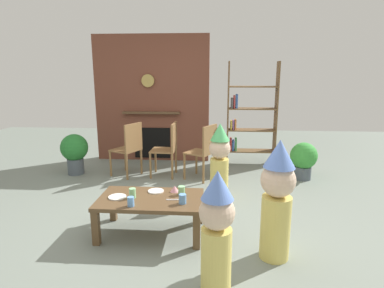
# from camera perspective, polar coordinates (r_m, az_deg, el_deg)

# --- Properties ---
(ground_plane) EXTENTS (12.00, 12.00, 0.00)m
(ground_plane) POSITION_cam_1_polar(r_m,az_deg,el_deg) (4.01, -2.61, -12.72)
(ground_plane) COLOR gray
(brick_fireplace_feature) EXTENTS (2.20, 0.28, 2.40)m
(brick_fireplace_feature) POSITION_cam_1_polar(r_m,az_deg,el_deg) (6.33, -7.06, 7.85)
(brick_fireplace_feature) COLOR brown
(brick_fireplace_feature) RESTS_ON ground_plane
(bookshelf) EXTENTS (0.90, 0.28, 1.90)m
(bookshelf) POSITION_cam_1_polar(r_m,az_deg,el_deg) (6.09, 9.86, 4.53)
(bookshelf) COLOR brown
(bookshelf) RESTS_ON ground_plane
(coffee_table) EXTENTS (1.11, 0.65, 0.41)m
(coffee_table) POSITION_cam_1_polar(r_m,az_deg,el_deg) (3.53, -7.32, -10.32)
(coffee_table) COLOR brown
(coffee_table) RESTS_ON ground_plane
(paper_cup_near_left) EXTENTS (0.08, 0.08, 0.09)m
(paper_cup_near_left) POSITION_cam_1_polar(r_m,az_deg,el_deg) (3.55, -1.86, -8.21)
(paper_cup_near_left) COLOR #8CD18C
(paper_cup_near_left) RESTS_ON coffee_table
(paper_cup_near_right) EXTENTS (0.07, 0.07, 0.11)m
(paper_cup_near_right) POSITION_cam_1_polar(r_m,az_deg,el_deg) (3.51, -10.50, -8.56)
(paper_cup_near_right) COLOR #8CD18C
(paper_cup_near_right) RESTS_ON coffee_table
(paper_cup_center) EXTENTS (0.07, 0.07, 0.10)m
(paper_cup_center) POSITION_cam_1_polar(r_m,az_deg,el_deg) (3.31, -10.79, -9.98)
(paper_cup_center) COLOR #669EE0
(paper_cup_center) RESTS_ON coffee_table
(paper_cup_far_left) EXTENTS (0.08, 0.08, 0.10)m
(paper_cup_far_left) POSITION_cam_1_polar(r_m,az_deg,el_deg) (3.32, -1.68, -9.69)
(paper_cup_far_left) COLOR #669EE0
(paper_cup_far_left) RESTS_ON coffee_table
(paper_plate_front) EXTENTS (0.18, 0.18, 0.01)m
(paper_plate_front) POSITION_cam_1_polar(r_m,az_deg,el_deg) (3.66, -6.41, -8.27)
(paper_plate_front) COLOR white
(paper_plate_front) RESTS_ON coffee_table
(paper_plate_rear) EXTENTS (0.19, 0.19, 0.01)m
(paper_plate_rear) POSITION_cam_1_polar(r_m,az_deg,el_deg) (3.57, -13.09, -9.11)
(paper_plate_rear) COLOR white
(paper_plate_rear) RESTS_ON coffee_table
(birthday_cake_slice) EXTENTS (0.10, 0.10, 0.07)m
(birthday_cake_slice) POSITION_cam_1_polar(r_m,az_deg,el_deg) (3.63, -3.12, -7.92)
(birthday_cake_slice) COLOR pink
(birthday_cake_slice) RESTS_ON coffee_table
(table_fork) EXTENTS (0.15, 0.03, 0.01)m
(table_fork) POSITION_cam_1_polar(r_m,az_deg,el_deg) (3.43, -3.29, -9.80)
(table_fork) COLOR silver
(table_fork) RESTS_ON coffee_table
(child_with_cone_hat) EXTENTS (0.28, 0.28, 1.01)m
(child_with_cone_hat) POSITION_cam_1_polar(r_m,az_deg,el_deg) (2.57, 4.39, -14.90)
(child_with_cone_hat) COLOR #E0CC66
(child_with_cone_hat) RESTS_ON ground_plane
(child_in_pink) EXTENTS (0.32, 0.32, 1.14)m
(child_in_pink) POSITION_cam_1_polar(r_m,az_deg,el_deg) (3.07, 14.83, -9.12)
(child_in_pink) COLOR #E0CC66
(child_in_pink) RESTS_ON ground_plane
(child_by_the_chairs) EXTENTS (0.29, 0.29, 1.05)m
(child_by_the_chairs) POSITION_cam_1_polar(r_m,az_deg,el_deg) (4.40, 4.89, -2.71)
(child_by_the_chairs) COLOR #E0CC66
(child_by_the_chairs) RESTS_ON ground_plane
(dining_chair_left) EXTENTS (0.54, 0.54, 0.90)m
(dining_chair_left) POSITION_cam_1_polar(r_m,az_deg,el_deg) (5.42, -11.00, -0.41)
(dining_chair_left) COLOR olive
(dining_chair_left) RESTS_ON ground_plane
(dining_chair_middle) EXTENTS (0.42, 0.42, 0.90)m
(dining_chair_middle) POSITION_cam_1_polar(r_m,az_deg,el_deg) (5.34, -4.15, -0.40)
(dining_chair_middle) COLOR olive
(dining_chair_middle) RESTS_ON ground_plane
(dining_chair_right) EXTENTS (0.54, 0.54, 0.90)m
(dining_chair_right) POSITION_cam_1_polar(r_m,az_deg,el_deg) (5.15, 2.27, -0.88)
(dining_chair_right) COLOR olive
(dining_chair_right) RESTS_ON ground_plane
(potted_plant_tall) EXTENTS (0.43, 0.43, 0.61)m
(potted_plant_tall) POSITION_cam_1_polar(r_m,az_deg,el_deg) (5.52, 19.14, -2.44)
(potted_plant_tall) COLOR #4C5660
(potted_plant_tall) RESTS_ON ground_plane
(potted_plant_short) EXTENTS (0.46, 0.46, 0.69)m
(potted_plant_short) POSITION_cam_1_polar(r_m,az_deg,el_deg) (5.81, -20.08, -1.13)
(potted_plant_short) COLOR #4C5660
(potted_plant_short) RESTS_ON ground_plane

